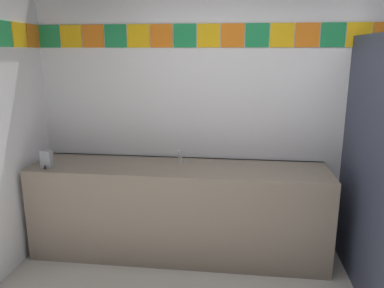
# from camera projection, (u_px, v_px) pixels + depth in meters

# --- Properties ---
(wall_back) EXTENTS (4.31, 0.09, 2.54)m
(wall_back) POSITION_uv_depth(u_px,v_px,m) (265.00, 115.00, 3.51)
(wall_back) COLOR silver
(wall_back) RESTS_ON ground_plane
(vanity_counter) EXTENTS (2.66, 0.62, 0.85)m
(vanity_counter) POSITION_uv_depth(u_px,v_px,m) (179.00, 210.00, 3.46)
(vanity_counter) COLOR gray
(vanity_counter) RESTS_ON ground_plane
(faucet_center) EXTENTS (0.04, 0.10, 0.14)m
(faucet_center) POSITION_uv_depth(u_px,v_px,m) (180.00, 158.00, 3.44)
(faucet_center) COLOR silver
(faucet_center) RESTS_ON vanity_counter
(soap_dispenser) EXTENTS (0.09, 0.09, 0.16)m
(soap_dispenser) POSITION_uv_depth(u_px,v_px,m) (47.00, 159.00, 3.30)
(soap_dispenser) COLOR gray
(soap_dispenser) RESTS_ON vanity_counter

